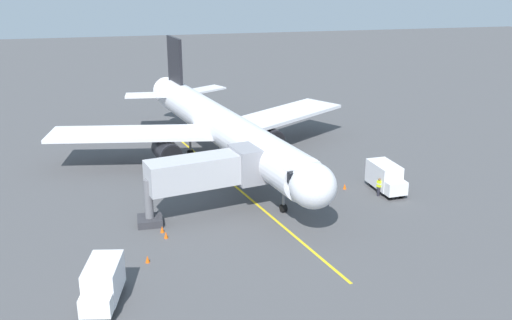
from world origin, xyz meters
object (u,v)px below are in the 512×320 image
safety_cone_nose_right (147,259)px  ground_crew_wing_walker (301,186)px  box_truck_near_nose (102,284)px  safety_cone_nose_left (162,229)px  safety_cone_wing_starboard (166,235)px  ground_crew_marshaller (379,187)px  box_truck_portside (386,177)px  airplane (222,127)px  safety_cone_wing_port (345,186)px  jet_bridge (213,171)px

safety_cone_nose_right → ground_crew_wing_walker: bearing=-145.4°
box_truck_near_nose → safety_cone_nose_left: 10.39m
ground_crew_wing_walker → safety_cone_wing_starboard: size_ratio=3.11×
ground_crew_marshaller → ground_crew_wing_walker: same height
box_truck_portside → safety_cone_nose_left: bearing=11.9°
airplane → safety_cone_wing_starboard: size_ratio=72.62×
safety_cone_nose_left → safety_cone_wing_port: 18.30m
airplane → ground_crew_marshaller: (-12.55, 11.73, -3.12)m
ground_crew_wing_walker → box_truck_portside: bearing=174.7°
box_truck_portside → safety_cone_wing_starboard: box_truck_portside is taller
box_truck_near_nose → safety_cone_wing_port: box_truck_near_nose is taller
jet_bridge → safety_cone_wing_port: size_ratio=20.89×
safety_cone_nose_right → jet_bridge: bearing=-127.4°
airplane → ground_crew_marshaller: size_ratio=23.36×
ground_crew_marshaller → safety_cone_nose_right: size_ratio=3.11×
jet_bridge → ground_crew_marshaller: jet_bridge is taller
safety_cone_wing_port → airplane: bearing=-43.2°
ground_crew_marshaller → box_truck_near_nose: box_truck_near_nose is taller
ground_crew_marshaller → safety_cone_nose_right: bearing=21.2°
safety_cone_nose_left → safety_cone_wing_starboard: size_ratio=1.00×
jet_bridge → safety_cone_nose_left: (4.60, 3.04, -3.49)m
ground_crew_marshaller → ground_crew_wing_walker: size_ratio=1.00×
ground_crew_marshaller → box_truck_portside: (-1.05, -0.88, 0.50)m
box_truck_portside → safety_cone_nose_left: size_ratio=8.65×
ground_crew_wing_walker → safety_cone_wing_port: (-4.46, -0.60, -0.61)m
box_truck_near_nose → safety_cone_wing_port: bearing=-144.9°
safety_cone_wing_starboard → box_truck_near_nose: bearing=62.1°
ground_crew_wing_walker → box_truck_portside: size_ratio=0.36×
box_truck_portside → safety_cone_nose_left: (20.86, 4.39, -1.11)m
airplane → safety_cone_wing_starboard: airplane is taller
airplane → ground_crew_wing_walker: airplane is taller
jet_bridge → safety_cone_wing_starboard: bearing=43.3°
box_truck_near_nose → box_truck_portside: size_ratio=1.03×
ground_crew_wing_walker → box_truck_near_nose: (17.11, 14.58, 0.50)m
safety_cone_nose_right → safety_cone_wing_port: (-18.70, -10.43, 0.00)m
box_truck_near_nose → safety_cone_nose_left: (-4.20, -9.44, -1.11)m
airplane → safety_cone_nose_right: bearing=66.7°
safety_cone_nose_left → ground_crew_wing_walker: bearing=-158.3°
ground_crew_marshaller → safety_cone_wing_starboard: size_ratio=3.11×
safety_cone_nose_left → safety_cone_nose_right: (1.32, 4.69, 0.00)m
box_truck_near_nose → safety_cone_wing_starboard: box_truck_near_nose is taller
safety_cone_nose_left → safety_cone_nose_right: same height
jet_bridge → box_truck_near_nose: (8.80, 12.48, -2.38)m
box_truck_near_nose → safety_cone_nose_left: bearing=-114.0°
jet_bridge → box_truck_portside: bearing=-175.2°
safety_cone_wing_starboard → safety_cone_nose_right: bearing=66.8°
safety_cone_wing_starboard → safety_cone_wing_port: bearing=-158.3°
safety_cone_wing_port → safety_cone_nose_left: bearing=18.3°
safety_cone_nose_right → safety_cone_wing_starboard: size_ratio=1.00×
airplane → safety_cone_wing_starboard: (7.03, 16.33, -3.73)m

